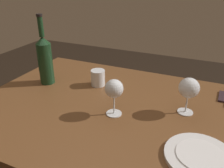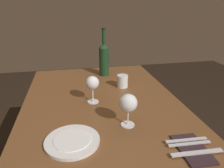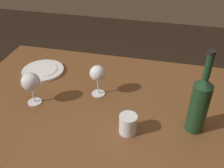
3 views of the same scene
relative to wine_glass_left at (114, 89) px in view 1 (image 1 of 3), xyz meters
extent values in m
cube|color=brown|center=(0.00, 0.05, -0.13)|extent=(1.30, 0.90, 0.04)
cylinder|color=#50311A|center=(-0.58, 0.43, -0.50)|extent=(0.06, 0.06, 0.70)
cylinder|color=white|center=(0.00, 0.00, -0.11)|extent=(0.07, 0.07, 0.00)
cylinder|color=white|center=(0.00, 0.00, -0.07)|extent=(0.01, 0.01, 0.08)
sphere|color=white|center=(0.00, 0.00, 0.00)|extent=(0.08, 0.08, 0.08)
cylinder|color=#42070F|center=(0.00, 0.00, 0.00)|extent=(0.06, 0.06, 0.02)
cylinder|color=white|center=(0.28, 0.13, -0.11)|extent=(0.07, 0.07, 0.00)
cylinder|color=white|center=(0.28, 0.13, -0.07)|extent=(0.01, 0.01, 0.08)
sphere|color=white|center=(0.28, 0.13, 0.00)|extent=(0.08, 0.08, 0.08)
cylinder|color=#42070F|center=(0.28, 0.13, 0.00)|extent=(0.07, 0.07, 0.02)
cylinder|color=#19381E|center=(-0.45, 0.14, -0.01)|extent=(0.08, 0.08, 0.22)
cone|color=#19381E|center=(-0.45, 0.14, 0.12)|extent=(0.08, 0.08, 0.03)
cylinder|color=#19381E|center=(-0.45, 0.14, 0.19)|extent=(0.03, 0.03, 0.10)
cylinder|color=black|center=(-0.45, 0.14, 0.24)|extent=(0.03, 0.03, 0.01)
cylinder|color=white|center=(-0.19, 0.22, -0.07)|extent=(0.07, 0.07, 0.08)
cylinder|color=silver|center=(-0.19, 0.22, -0.10)|extent=(0.06, 0.06, 0.03)
cylinder|color=white|center=(0.36, -0.13, -0.11)|extent=(0.23, 0.23, 0.01)
cylinder|color=white|center=(0.36, -0.13, -0.10)|extent=(0.16, 0.16, 0.00)
camera|label=1|loc=(0.33, -0.76, 0.42)|focal=37.07mm
camera|label=2|loc=(1.10, -0.11, 0.44)|focal=33.85mm
camera|label=3|loc=(-0.30, 0.98, 0.66)|focal=41.71mm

